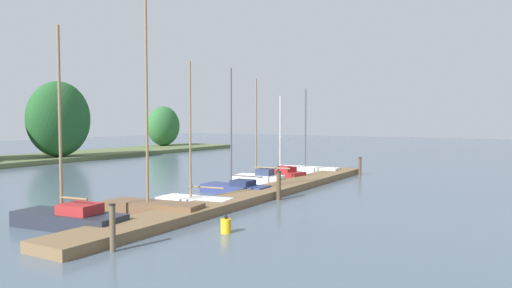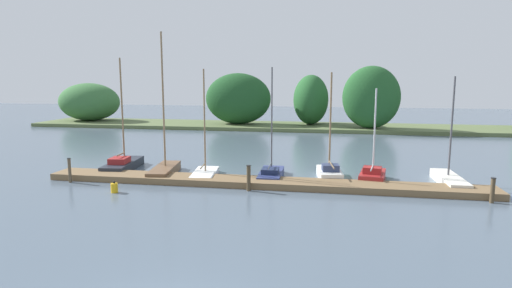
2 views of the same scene
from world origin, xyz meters
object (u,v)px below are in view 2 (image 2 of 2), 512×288
sailboat_2 (205,172)px  sailboat_3 (271,173)px  sailboat_6 (449,178)px  mooring_piling_0 (70,170)px  mooring_piling_2 (493,190)px  mooring_piling_1 (249,178)px  sailboat_4 (329,172)px  sailboat_5 (373,175)px  sailboat_1 (165,168)px  sailboat_0 (124,164)px  channel_buoy_0 (114,188)px

sailboat_2 → sailboat_3: size_ratio=0.99×
sailboat_2 → sailboat_6: (13.55, 0.78, 0.04)m
mooring_piling_0 → mooring_piling_2: mooring_piling_0 is taller
mooring_piling_1 → sailboat_6: bearing=17.9°
sailboat_2 → mooring_piling_1: sailboat_2 is taller
sailboat_4 → sailboat_5: (2.38, -0.28, -0.03)m
sailboat_1 → mooring_piling_1: bearing=-123.8°
mooring_piling_1 → mooring_piling_2: bearing=-0.2°
sailboat_0 → sailboat_1: bearing=-113.1°
sailboat_5 → mooring_piling_2: size_ratio=4.34×
sailboat_4 → mooring_piling_0: sailboat_4 is taller
sailboat_1 → sailboat_4: bearing=-93.6°
sailboat_5 → sailboat_1: bearing=101.6°
sailboat_4 → channel_buoy_0: bearing=107.4°
sailboat_5 → mooring_piling_2: (5.07, -3.24, 0.23)m
channel_buoy_0 → mooring_piling_0: bearing=156.6°
sailboat_0 → sailboat_2: (5.69, -1.03, -0.11)m
sailboat_3 → sailboat_4: (3.30, 0.52, 0.10)m
sailboat_1 → mooring_piling_2: (17.13, -2.74, 0.20)m
sailboat_4 → mooring_piling_2: sailboat_4 is taller
sailboat_2 → sailboat_0: bearing=71.6°
sailboat_4 → mooring_piling_2: bearing=-123.1°
channel_buoy_0 → sailboat_2: bearing=49.9°
sailboat_4 → channel_buoy_0: (-10.63, -5.02, -0.16)m
sailboat_3 → mooring_piling_0: 11.22m
sailboat_1 → sailboat_6: sailboat_1 is taller
mooring_piling_2 → channel_buoy_0: (-18.08, -1.51, -0.36)m
sailboat_2 → sailboat_4: size_ratio=1.03×
sailboat_3 → sailboat_6: 9.72m
mooring_piling_1 → channel_buoy_0: mooring_piling_1 is taller
sailboat_6 → channel_buoy_0: (-17.04, -4.92, -0.06)m
sailboat_4 → channel_buoy_0: 11.75m
mooring_piling_1 → sailboat_1: bearing=154.5°
sailboat_5 → sailboat_6: 4.03m
sailboat_1 → sailboat_2: 2.54m
sailboat_5 → mooring_piling_0: sailboat_5 is taller
mooring_piling_0 → sailboat_1: bearing=31.7°
sailboat_2 → mooring_piling_1: 4.08m
sailboat_6 → mooring_piling_1: size_ratio=4.33×
sailboat_4 → sailboat_6: size_ratio=1.04×
mooring_piling_1 → channel_buoy_0: size_ratio=2.26×
sailboat_3 → channel_buoy_0: bearing=119.0°
sailboat_0 → sailboat_1: (3.16, -0.92, 0.01)m
sailboat_4 → sailboat_3: bearing=91.1°
sailboat_2 → sailboat_3: sailboat_3 is taller
sailboat_5 → sailboat_6: sailboat_6 is taller
sailboat_2 → channel_buoy_0: size_ratio=10.48×
sailboat_0 → channel_buoy_0: size_ratio=11.68×
sailboat_3 → mooring_piling_0: bearing=103.0°
sailboat_6 → mooring_piling_1: bearing=106.1°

